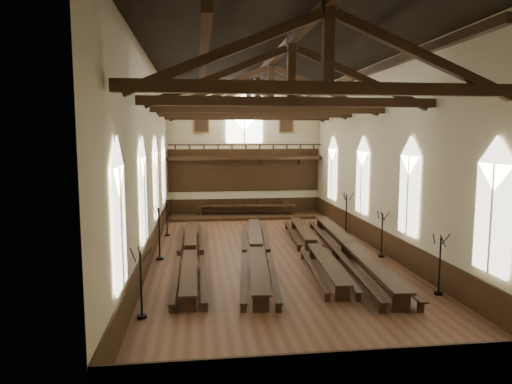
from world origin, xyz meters
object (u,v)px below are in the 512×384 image
Objects in this scene: refectory_row_a at (190,251)px; candelabrum_right_mid at (382,243)px; refectory_row_b at (257,249)px; candelabrum_right_near at (439,276)px; candelabrum_right_far at (346,221)px; candelabrum_left_far at (167,224)px; high_table at (247,207)px; candelabrum_left_mid at (160,243)px; refectory_row_d at (350,246)px; refectory_row_c at (313,245)px; candelabrum_left_near at (141,297)px; dais at (247,216)px.

refectory_row_a is 5.86× the size of candelabrum_right_mid.
refectory_row_b is 6.00× the size of candelabrum_right_near.
refectory_row_b is 8.27m from candelabrum_right_far.
candelabrum_left_far reaches higher than refectory_row_b.
candelabrum_right_near reaches higher than candelabrum_left_far.
candelabrum_left_far is at bearing 175.95° from candelabrum_right_far.
candelabrum_left_mid is at bearing -115.85° from high_table.
refectory_row_d is (7.94, -0.44, 0.09)m from refectory_row_a.
refectory_row_c is 5.08× the size of candelabrum_left_mid.
refectory_row_b is at bearing 177.38° from candelabrum_right_mid.
refectory_row_b is (3.28, -0.17, 0.03)m from refectory_row_a.
candelabrum_left_far is (-4.78, 6.12, 0.19)m from refectory_row_b.
candelabrum_left_far is at bearing 132.82° from candelabrum_right_near.
candelabrum_left_near reaches higher than candelabrum_right_near.
refectory_row_c is 1.87m from refectory_row_d.
refectory_row_d is 2.03× the size of high_table.
candelabrum_right_near is at bearing -73.48° from refectory_row_d.
candelabrum_left_mid reaches higher than candelabrum_right_near.
refectory_row_b is at bearing -93.61° from dais.
refectory_row_b is 6.08× the size of candelabrum_right_mid.
candelabrum_left_near is (-4.78, -6.75, 0.21)m from refectory_row_b.
dais is 4.38× the size of candelabrum_right_far.
candelabrum_left_far is 0.91× the size of candelabrum_right_far.
candelabrum_left_near is 1.04× the size of candelabrum_right_mid.
candelabrum_left_mid is 1.15× the size of candelabrum_right_near.
candelabrum_right_near is (11.10, -6.51, -0.11)m from candelabrum_left_mid.
candelabrum_right_near is at bearing -30.40° from candelabrum_left_mid.
candelabrum_right_near is at bearing -72.82° from high_table.
refectory_row_a is at bearing -151.68° from candelabrum_right_far.
refectory_row_b is at bearing -7.81° from candelabrum_left_mid.
candelabrum_left_mid is (-9.44, 0.93, 0.25)m from refectory_row_d.
candelabrum_right_mid reaches higher than refectory_row_d.
refectory_row_d is at bearing 106.52° from candelabrum_right_near.
candelabrum_right_near is at bearing -90.00° from candelabrum_right_mid.
high_table is 3.15× the size of candelabrum_right_mid.
candelabrum_left_mid is at bearing 161.98° from refectory_row_a.
refectory_row_c is at bearing -124.90° from candelabrum_right_far.
candelabrum_right_mid is at bearing 90.00° from candelabrum_right_near.
refectory_row_d is 6.31× the size of candelabrum_right_near.
candelabrum_right_near reaches higher than refectory_row_b.
candelabrum_right_mid is (6.32, -0.29, 0.18)m from refectory_row_b.
dais is 12.74m from candelabrum_left_mid.
candelabrum_right_mid is at bearing -65.86° from high_table.
refectory_row_a is at bearing 177.09° from refectory_row_b.
candelabrum_left_far is (-1.50, 5.96, 0.22)m from refectory_row_a.
refectory_row_b reaches higher than dais.
high_table is at bearing 73.60° from candelabrum_left_near.
refectory_row_b is 12.14m from dais.
high_table is at bearing 107.18° from candelabrum_right_near.
candelabrum_right_mid reaches higher than refectory_row_c.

